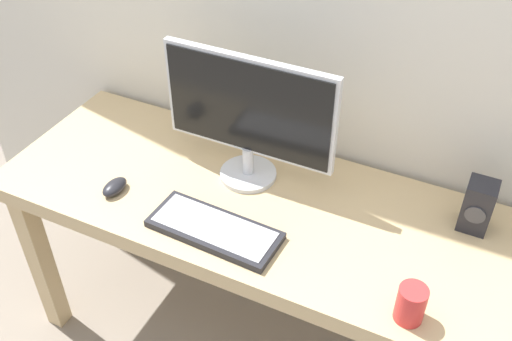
% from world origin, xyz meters
% --- Properties ---
extents(desk, '(1.76, 0.63, 0.77)m').
position_xyz_m(desk, '(0.00, 0.00, 0.67)').
color(desk, tan).
rests_on(desk, ground_plane).
extents(monitor, '(0.56, 0.19, 0.43)m').
position_xyz_m(monitor, '(-0.11, 0.10, 1.01)').
color(monitor, silver).
rests_on(monitor, desk).
extents(keyboard_primary, '(0.40, 0.18, 0.03)m').
position_xyz_m(keyboard_primary, '(-0.08, -0.18, 0.78)').
color(keyboard_primary, '#232328').
rests_on(keyboard_primary, desk).
extents(mouse, '(0.06, 0.10, 0.04)m').
position_xyz_m(mouse, '(-0.46, -0.16, 0.78)').
color(mouse, '#232328').
rests_on(mouse, desk).
extents(speaker_right, '(0.08, 0.09, 0.16)m').
position_xyz_m(speaker_right, '(0.60, 0.18, 0.85)').
color(speaker_right, '#232328').
rests_on(speaker_right, desk).
extents(coffee_mug, '(0.08, 0.08, 0.11)m').
position_xyz_m(coffee_mug, '(0.51, -0.23, 0.82)').
color(coffee_mug, red).
rests_on(coffee_mug, desk).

